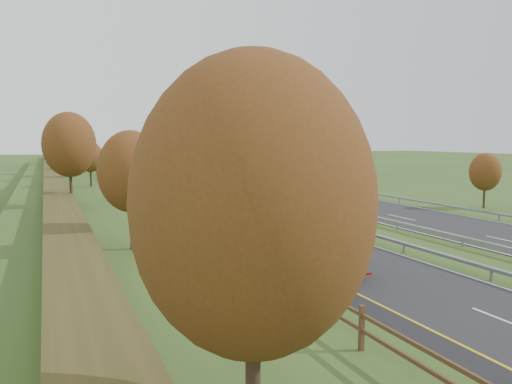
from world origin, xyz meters
TOP-DOWN VIEW (x-y plane):
  - ground at (8.00, 55.00)m, footprint 400.00×400.00m
  - near_carriageway at (0.00, 60.00)m, footprint 10.50×200.00m
  - far_carriageway at (16.50, 60.00)m, footprint 10.50×200.00m
  - hard_shoulder at (-3.75, 60.00)m, footprint 3.00×200.00m
  - lane_markings at (6.40, 59.88)m, footprint 26.75×200.00m
  - embankment_left at (-13.00, 60.00)m, footprint 12.00×200.00m
  - hedge_left at (-15.00, 60.00)m, footprint 2.20×180.00m
  - fence_left at (-8.50, 59.59)m, footprint 0.12×189.06m
  - median_barrier_near at (5.70, 60.00)m, footprint 0.32×200.00m
  - median_barrier_far at (10.80, 60.00)m, footprint 0.32×200.00m
  - outer_barrier_far at (22.30, 60.00)m, footprint 0.32×200.00m
  - trees_left at (-12.64, 56.63)m, footprint 6.64×164.30m
  - trees_far at (29.80, 89.21)m, footprint 8.45×118.60m
  - box_lorry at (-1.60, 13.92)m, footprint 2.58×16.28m
  - road_tanker at (-0.69, 110.90)m, footprint 2.40×11.22m
  - car_dark_near at (3.62, 31.55)m, footprint 1.60×3.94m
  - car_silver_mid at (-0.86, 78.79)m, footprint 1.82×4.68m
  - car_small_far at (-1.57, 136.76)m, footprint 1.95×4.72m
  - car_oncoming at (17.89, 107.38)m, footprint 2.53×4.95m

SIDE VIEW (x-z plane):
  - ground at x=8.00m, z-range 0.00..0.00m
  - near_carriageway at x=0.00m, z-range 0.00..0.04m
  - far_carriageway at x=16.50m, z-range 0.00..0.04m
  - hard_shoulder at x=-3.75m, z-range 0.00..0.04m
  - lane_markings at x=6.40m, z-range 0.04..0.05m
  - median_barrier_near at x=5.70m, z-range 0.26..0.97m
  - median_barrier_far at x=10.80m, z-range 0.26..0.97m
  - outer_barrier_far at x=22.30m, z-range 0.26..0.97m
  - car_oncoming at x=17.89m, z-range 0.04..1.38m
  - car_dark_near at x=3.62m, z-range 0.04..1.38m
  - car_small_far at x=-1.57m, z-range 0.04..1.41m
  - car_silver_mid at x=-0.86m, z-range 0.04..1.56m
  - embankment_left at x=-13.00m, z-range 0.00..2.00m
  - road_tanker at x=-0.69m, z-range 0.13..3.59m
  - box_lorry at x=-1.60m, z-range 0.30..4.36m
  - hedge_left at x=-15.00m, z-range 2.00..3.10m
  - fence_left at x=-8.50m, z-range 2.13..3.33m
  - trees_far at x=29.80m, z-range 0.69..7.81m
  - trees_left at x=-12.64m, z-range 2.53..10.20m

